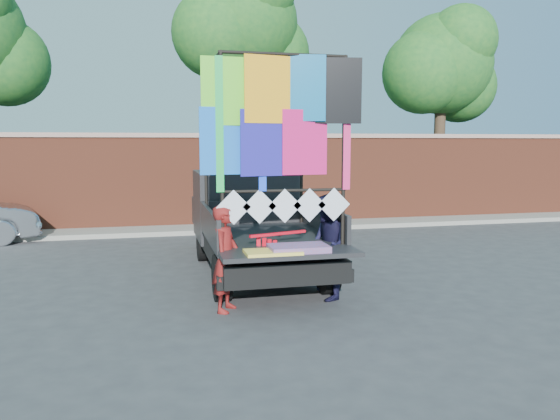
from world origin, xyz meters
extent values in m
plane|color=#38383A|center=(0.00, 0.00, 0.00)|extent=(90.00, 90.00, 0.00)
cube|color=brown|center=(0.00, 7.00, 1.25)|extent=(30.00, 0.35, 2.50)
cube|color=tan|center=(0.00, 7.00, 2.55)|extent=(30.00, 0.45, 0.12)
cube|color=gray|center=(0.00, 6.30, 0.06)|extent=(30.00, 1.20, 0.12)
sphere|color=#195A22|center=(-5.60, 8.60, 4.55)|extent=(2.40, 2.40, 2.40)
cylinder|color=#38281C|center=(1.00, 8.20, 2.73)|extent=(0.36, 0.36, 5.46)
sphere|color=#195A22|center=(1.00, 8.20, 5.85)|extent=(3.20, 3.20, 3.20)
sphere|color=#195A22|center=(1.90, 8.60, 5.07)|extent=(2.40, 2.40, 2.40)
sphere|color=#195A22|center=(0.20, 7.90, 5.46)|extent=(2.60, 2.60, 2.60)
cylinder|color=#38281C|center=(7.50, 8.20, 2.27)|extent=(0.36, 0.36, 4.55)
sphere|color=#195A22|center=(7.50, 8.20, 4.88)|extent=(3.20, 3.20, 3.20)
sphere|color=#195A22|center=(8.40, 8.60, 4.23)|extent=(2.40, 2.40, 2.40)
sphere|color=#195A22|center=(6.70, 7.90, 4.55)|extent=(2.60, 2.60, 2.60)
sphere|color=#195A22|center=(7.80, 7.60, 5.52)|extent=(2.20, 2.20, 2.20)
cylinder|color=black|center=(-0.77, 2.65, 0.35)|extent=(0.23, 0.70, 0.70)
cylinder|color=black|center=(-0.77, -0.23, 0.35)|extent=(0.23, 0.70, 0.70)
cylinder|color=black|center=(0.89, 2.65, 0.35)|extent=(0.23, 0.70, 0.70)
cylinder|color=black|center=(0.89, -0.23, 0.35)|extent=(0.23, 0.70, 0.70)
cube|color=black|center=(0.06, 1.16, 0.53)|extent=(1.81, 4.47, 0.32)
cube|color=black|center=(0.06, 0.36, 0.83)|extent=(1.92, 2.45, 0.11)
cube|color=black|center=(-0.88, 0.36, 1.07)|extent=(0.06, 2.45, 0.48)
cube|color=black|center=(0.99, 0.36, 1.07)|extent=(0.06, 2.45, 0.48)
cube|color=black|center=(0.06, 1.56, 1.07)|extent=(1.92, 0.06, 0.48)
cube|color=black|center=(0.06, 2.59, 1.12)|extent=(1.92, 1.70, 1.33)
cube|color=#8C9EAD|center=(0.06, 2.11, 1.54)|extent=(1.70, 0.06, 0.59)
cube|color=#8C9EAD|center=(0.06, 3.39, 1.33)|extent=(1.70, 0.11, 0.75)
cube|color=black|center=(0.06, 3.77, 0.85)|extent=(1.86, 0.96, 0.59)
cube|color=black|center=(0.06, -1.13, 0.85)|extent=(1.92, 0.59, 0.06)
cube|color=black|center=(0.06, -0.89, 0.45)|extent=(1.97, 0.16, 0.19)
cylinder|color=black|center=(-0.82, -0.76, 2.22)|extent=(0.05, 0.05, 2.66)
cylinder|color=black|center=(-0.82, 1.48, 2.22)|extent=(0.05, 0.05, 2.66)
cylinder|color=black|center=(0.93, -0.76, 2.22)|extent=(0.05, 0.05, 2.66)
cylinder|color=black|center=(0.93, 1.48, 2.22)|extent=(0.05, 0.05, 2.66)
cylinder|color=black|center=(0.06, -0.76, 3.55)|extent=(1.81, 0.05, 0.05)
cylinder|color=black|center=(0.06, 1.48, 3.55)|extent=(1.81, 0.05, 0.05)
cylinder|color=black|center=(-0.82, 0.36, 3.55)|extent=(0.05, 2.29, 0.05)
cylinder|color=black|center=(0.93, 0.36, 3.55)|extent=(0.05, 2.29, 0.05)
cylinder|color=black|center=(0.06, -0.76, 1.68)|extent=(1.81, 0.04, 0.04)
cube|color=#5DE428|center=(-0.74, -0.78, 3.07)|extent=(0.66, 0.02, 0.91)
cube|color=#FFA81A|center=(-0.21, -0.82, 3.07)|extent=(0.66, 0.02, 0.91)
cube|color=#0B629C|center=(0.32, -0.78, 3.07)|extent=(0.66, 0.02, 0.91)
cube|color=black|center=(0.85, -0.82, 3.07)|extent=(0.66, 0.02, 0.91)
cube|color=blue|center=(-0.74, -0.78, 2.38)|extent=(0.66, 0.02, 0.91)
cube|color=#2521A5|center=(-0.21, -0.82, 2.38)|extent=(0.66, 0.02, 0.91)
cube|color=#E1196B|center=(0.32, -0.78, 2.38)|extent=(0.66, 0.02, 0.91)
cube|color=green|center=(-0.85, -0.80, 2.59)|extent=(0.11, 0.01, 1.81)
cube|color=#F42872|center=(0.96, -0.80, 2.59)|extent=(0.11, 0.01, 1.81)
cube|color=#1C4AFF|center=(-0.26, -0.80, 2.59)|extent=(0.11, 0.01, 1.81)
cube|color=white|center=(-0.67, -0.79, 1.47)|extent=(0.48, 0.01, 0.48)
cube|color=white|center=(-0.31, -0.79, 1.47)|extent=(0.48, 0.01, 0.48)
cube|color=white|center=(0.06, -0.79, 1.47)|extent=(0.48, 0.01, 0.48)
cube|color=white|center=(0.42, -0.79, 1.47)|extent=(0.48, 0.01, 0.48)
cube|color=white|center=(0.78, -0.79, 1.47)|extent=(0.48, 0.01, 0.48)
cube|color=red|center=(0.16, -1.13, 0.93)|extent=(0.80, 0.48, 0.09)
cube|color=#FFDF50|center=(-0.21, -1.21, 0.91)|extent=(0.75, 0.43, 0.04)
imported|color=maroon|center=(-0.78, -0.74, 0.75)|extent=(0.57, 0.65, 1.49)
imported|color=black|center=(0.78, -0.50, 0.80)|extent=(0.71, 0.85, 1.60)
cube|color=red|center=(0.00, -0.62, 1.05)|extent=(0.89, 0.33, 0.04)
cube|color=red|center=(-0.29, -0.64, 0.76)|extent=(0.06, 0.02, 0.53)
cube|color=red|center=(-0.21, -0.64, 0.74)|extent=(0.06, 0.02, 0.53)
cube|color=red|center=(-0.14, -0.64, 0.72)|extent=(0.06, 0.02, 0.53)
cube|color=red|center=(-0.06, -0.64, 0.70)|extent=(0.06, 0.02, 0.53)
camera|label=1|loc=(-1.76, -8.17, 2.35)|focal=35.00mm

